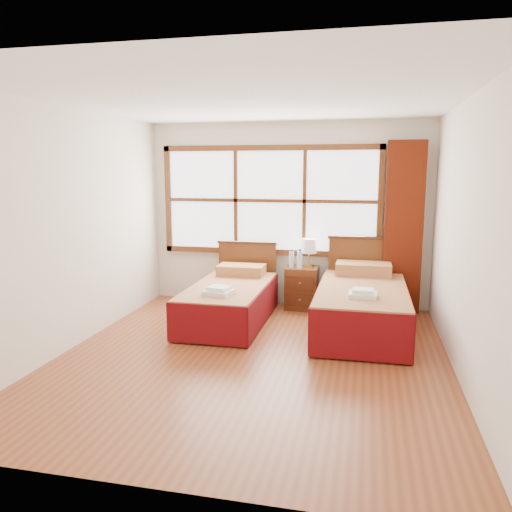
# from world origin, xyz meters

# --- Properties ---
(floor) EXTENTS (4.50, 4.50, 0.00)m
(floor) POSITION_xyz_m (0.00, 0.00, 0.00)
(floor) COLOR brown
(floor) RESTS_ON ground
(ceiling) EXTENTS (4.50, 4.50, 0.00)m
(ceiling) POSITION_xyz_m (0.00, 0.00, 2.60)
(ceiling) COLOR white
(ceiling) RESTS_ON wall_back
(wall_back) EXTENTS (4.00, 0.00, 4.00)m
(wall_back) POSITION_xyz_m (0.00, 2.25, 1.30)
(wall_back) COLOR silver
(wall_back) RESTS_ON floor
(wall_left) EXTENTS (0.00, 4.50, 4.50)m
(wall_left) POSITION_xyz_m (-2.00, 0.00, 1.30)
(wall_left) COLOR silver
(wall_left) RESTS_ON floor
(wall_right) EXTENTS (0.00, 4.50, 4.50)m
(wall_right) POSITION_xyz_m (2.00, 0.00, 1.30)
(wall_right) COLOR silver
(wall_right) RESTS_ON floor
(window) EXTENTS (3.16, 0.06, 1.56)m
(window) POSITION_xyz_m (-0.25, 2.21, 1.50)
(window) COLOR white
(window) RESTS_ON wall_back
(curtain) EXTENTS (0.50, 0.16, 2.30)m
(curtain) POSITION_xyz_m (1.60, 2.11, 1.17)
(curtain) COLOR #581808
(curtain) RESTS_ON wall_back
(bed_left) EXTENTS (0.95, 1.97, 0.91)m
(bed_left) POSITION_xyz_m (-0.57, 1.20, 0.28)
(bed_left) COLOR #3F1E0D
(bed_left) RESTS_ON floor
(bed_right) EXTENTS (1.06, 2.08, 1.03)m
(bed_right) POSITION_xyz_m (1.10, 1.20, 0.31)
(bed_right) COLOR #3F1E0D
(bed_right) RESTS_ON floor
(nightstand) EXTENTS (0.44, 0.44, 0.59)m
(nightstand) POSITION_xyz_m (0.26, 1.99, 0.30)
(nightstand) COLOR #5A2F13
(nightstand) RESTS_ON floor
(towels_left) EXTENTS (0.36, 0.33, 0.09)m
(towels_left) POSITION_xyz_m (-0.55, 0.66, 0.53)
(towels_left) COLOR white
(towels_left) RESTS_ON bed_left
(towels_right) EXTENTS (0.31, 0.27, 0.09)m
(towels_right) POSITION_xyz_m (1.10, 0.65, 0.59)
(towels_right) COLOR white
(towels_right) RESTS_ON bed_right
(lamp) EXTENTS (0.20, 0.20, 0.39)m
(lamp) POSITION_xyz_m (0.34, 2.08, 0.87)
(lamp) COLOR gold
(lamp) RESTS_ON nightstand
(bottle_near) EXTENTS (0.07, 0.07, 0.26)m
(bottle_near) POSITION_xyz_m (0.12, 1.94, 0.71)
(bottle_near) COLOR silver
(bottle_near) RESTS_ON nightstand
(bottle_far) EXTENTS (0.07, 0.07, 0.27)m
(bottle_far) POSITION_xyz_m (0.23, 1.90, 0.72)
(bottle_far) COLOR silver
(bottle_far) RESTS_ON nightstand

